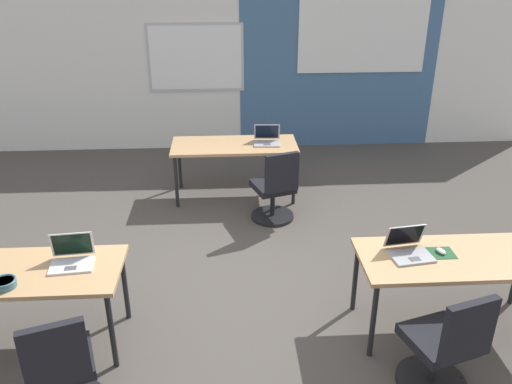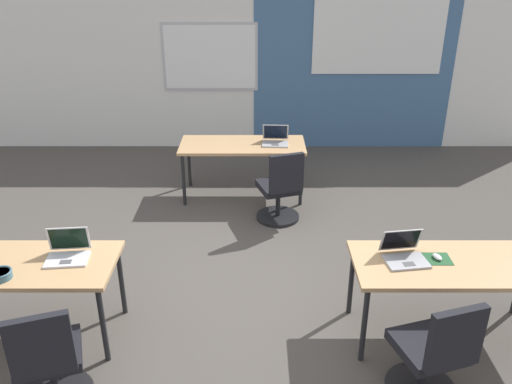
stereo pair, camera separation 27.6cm
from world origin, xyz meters
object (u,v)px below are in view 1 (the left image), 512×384
Objects in this scene: laptop_near_right_inner at (409,249)px; chair_near_right_inner at (444,350)px; laptop_far_right at (267,139)px; desk_near_left at (18,277)px; snack_bowl at (4,283)px; desk_far_center at (234,149)px; chair_near_left_inner at (62,374)px; chair_far_right at (275,192)px; laptop_near_left_inner at (72,258)px; desk_near_right at (456,262)px; mouse_near_right_inner at (441,251)px.

laptop_near_right_inner is 0.85m from chair_near_right_inner.
laptop_near_right_inner is at bearing -67.65° from laptop_far_right.
snack_bowl reaches higher than desk_near_left.
desk_far_center is 3.49m from snack_bowl.
chair_far_right is (1.71, 2.83, 0.00)m from chair_near_left_inner.
desk_near_right is at bearing -7.06° from laptop_near_left_inner.
laptop_near_right_inner is 1.06× the size of laptop_far_right.
chair_near_left_inner reaches higher than desk_near_left.
laptop_near_left_inner is at bearing 179.50° from mouse_near_right_inner.
chair_near_left_inner is (-2.67, -0.07, 0.00)m from chair_near_right_inner.
laptop_far_right is 3.73m from snack_bowl.
chair_far_right is at bearing -139.78° from chair_near_left_inner.
laptop_near_left_inner reaches higher than chair_near_left_inner.
desk_near_right is 0.82m from chair_near_right_inner.
mouse_near_right_inner reaches higher than desk_near_left.
laptop_near_right_inner is 2.92m from laptop_far_right.
chair_near_right_inner reaches higher than mouse_near_right_inner.
snack_bowl is at bearing -176.45° from desk_near_right.
desk_near_right and desk_far_center have the same top height.
laptop_far_right reaches higher than desk_near_left.
laptop_near_right_inner is at bearing 179.94° from mouse_near_right_inner.
mouse_near_right_inner is at bearing 177.32° from chair_near_left_inner.
laptop_far_right is at bearing 51.60° from laptop_near_left_inner.
laptop_near_left_inner is (0.41, 0.08, 0.11)m from desk_near_left.
desk_near_right is at bearing -23.06° from mouse_near_right_inner.
laptop_near_left_inner reaches higher than mouse_near_right_inner.
laptop_near_left_inner is 0.39× the size of chair_far_right.
desk_near_right is (3.50, 0.00, 0.00)m from desk_near_left.
mouse_near_right_inner is 0.32× the size of laptop_near_left_inner.
chair_near_right_inner is 1.00× the size of chair_far_right.
desk_near_right is 4.51× the size of laptop_near_left_inner.
laptop_near_right_inner is 0.40× the size of chair_far_right.
snack_bowl is (-0.01, -0.22, 0.10)m from desk_near_left.
chair_near_left_inner is at bearing -111.47° from laptop_far_right.
laptop_far_right reaches higher than mouse_near_right_inner.
desk_far_center is at bearing 120.64° from mouse_near_right_inner.
desk_near_right is 3.52m from snack_bowl.
mouse_near_right_inner is at bearing 101.92° from chair_far_right.
mouse_near_right_inner is at bearing -59.36° from desk_far_center.
chair_near_left_inner is 1.00× the size of chair_far_right.
desk_near_left is at bearing -29.38° from chair_near_right_inner.
desk_near_right is 9.01× the size of snack_bowl.
chair_near_left_inner is 3.97m from laptop_far_right.
laptop_near_right_inner reaches higher than chair_far_right.
snack_bowl is (-0.42, -0.30, -0.01)m from laptop_near_left_inner.
chair_far_right is at bearing 122.04° from desk_near_right.
desk_far_center is (-1.75, 2.80, 0.00)m from desk_near_right.
chair_near_left_inner is (0.50, -0.77, -0.28)m from desk_near_left.
chair_near_right_inner reaches higher than desk_near_right.
laptop_near_left_inner reaches higher than chair_far_right.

